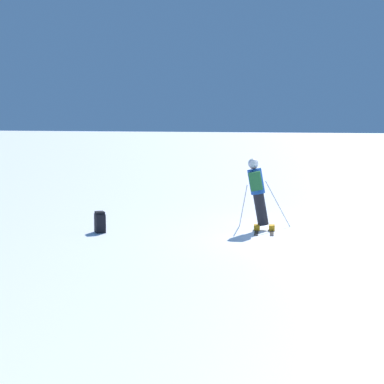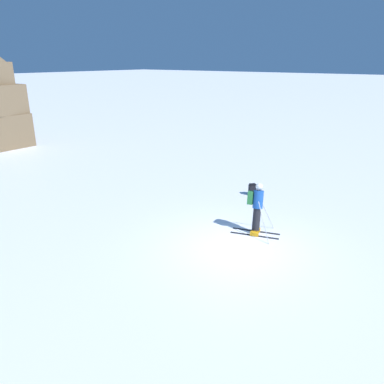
# 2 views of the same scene
# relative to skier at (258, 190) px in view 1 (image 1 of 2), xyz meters

# --- Properties ---
(ground_plane) EXTENTS (300.00, 300.00, 0.00)m
(ground_plane) POSITION_rel_skier_xyz_m (-1.43, -0.08, -0.97)
(ground_plane) COLOR white
(skier) EXTENTS (1.26, 1.69, 1.76)m
(skier) POSITION_rel_skier_xyz_m (0.00, 0.00, 0.00)
(skier) COLOR black
(skier) RESTS_ON ground
(spare_backpack) EXTENTS (0.37, 0.37, 0.50)m
(spare_backpack) POSITION_rel_skier_xyz_m (3.25, 1.90, -0.72)
(spare_backpack) COLOR black
(spare_backpack) RESTS_ON ground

